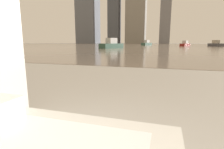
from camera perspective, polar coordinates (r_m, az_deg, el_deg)
name	(u,v)px	position (r m, az deg, el deg)	size (l,w,h in m)	color
harbor_water	(163,45)	(61.98, 16.32, 9.23)	(180.00, 110.00, 0.01)	gray
harbor_boat_0	(111,45)	(28.42, -0.17, 9.71)	(3.20, 4.57, 1.63)	#335647
harbor_boat_1	(147,43)	(55.91, 11.26, 9.93)	(3.06, 4.45, 1.59)	#335647
harbor_boat_2	(185,44)	(46.82, 22.76, 9.12)	(2.75, 3.72, 1.34)	maroon
harbor_boat_4	(216,44)	(47.75, 30.74, 8.52)	(2.77, 4.06, 1.44)	#4C4C51
skyline_tower_0	(88,5)	(131.88, -7.95, 21.45)	(13.71, 13.01, 52.18)	slate
skyline_tower_1	(114,2)	(125.55, 0.75, 22.62)	(7.56, 6.88, 54.41)	#4C515B
skyline_tower_2	(137,6)	(121.63, 8.02, 21.21)	(11.93, 13.92, 47.30)	gray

